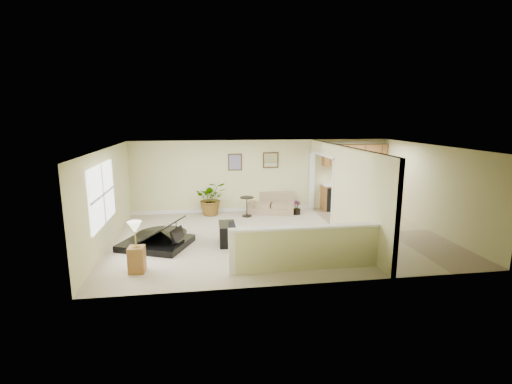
{
  "coord_description": "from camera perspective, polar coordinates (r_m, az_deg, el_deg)",
  "views": [
    {
      "loc": [
        -2.06,
        -9.69,
        3.3
      ],
      "look_at": [
        -0.59,
        0.4,
        1.21
      ],
      "focal_mm": 26.0,
      "sensor_mm": 36.0,
      "label": 1
    }
  ],
  "objects": [
    {
      "name": "back_wall",
      "position": [
        13.02,
        0.94,
        2.51
      ],
      "size": [
        9.0,
        0.04,
        2.5
      ],
      "primitive_type": "cube",
      "color": "beige",
      "rests_on": "floor"
    },
    {
      "name": "accent_table",
      "position": [
        12.37,
        -1.42,
        -1.86
      ],
      "size": [
        0.46,
        0.46,
        0.66
      ],
      "color": "black",
      "rests_on": "floor"
    },
    {
      "name": "wall_art_left",
      "position": [
        12.8,
        -3.25,
        4.6
      ],
      "size": [
        0.48,
        0.04,
        0.58
      ],
      "color": "#3D2C16",
      "rests_on": "back_wall"
    },
    {
      "name": "piano_bench",
      "position": [
        9.81,
        -4.47,
        -6.43
      ],
      "size": [
        0.43,
        0.83,
        0.55
      ],
      "primitive_type": "cube",
      "rotation": [
        0.0,
        0.0,
        -0.01
      ],
      "color": "black",
      "rests_on": "floor"
    },
    {
      "name": "loveseat",
      "position": [
        12.95,
        2.33,
        -1.64
      ],
      "size": [
        1.8,
        1.3,
        0.9
      ],
      "rotation": [
        0.0,
        0.0,
        -0.28
      ],
      "color": "tan",
      "rests_on": "floor"
    },
    {
      "name": "interior_partition",
      "position": [
        10.87,
        12.7,
        0.25
      ],
      "size": [
        0.18,
        5.99,
        2.5
      ],
      "color": "beige",
      "rests_on": "floor"
    },
    {
      "name": "left_window",
      "position": [
        9.68,
        -22.61,
        -0.34
      ],
      "size": [
        0.05,
        2.15,
        1.45
      ],
      "primitive_type": "cube",
      "color": "white",
      "rests_on": "left_wall"
    },
    {
      "name": "kitchen_vinyl",
      "position": [
        11.48,
        19.22,
        -5.77
      ],
      "size": [
        2.7,
        6.0,
        0.01
      ],
      "primitive_type": "cube",
      "color": "tan",
      "rests_on": "floor"
    },
    {
      "name": "small_plant",
      "position": [
        12.75,
        6.31,
        -2.55
      ],
      "size": [
        0.33,
        0.33,
        0.48
      ],
      "color": "black",
      "rests_on": "floor"
    },
    {
      "name": "ceiling",
      "position": [
        9.94,
        3.74,
        6.93
      ],
      "size": [
        9.0,
        6.0,
        0.04
      ],
      "primitive_type": "cube",
      "color": "silver",
      "rests_on": "back_wall"
    },
    {
      "name": "wall_mirror",
      "position": [
        12.96,
        2.28,
        4.92
      ],
      "size": [
        0.55,
        0.04,
        0.55
      ],
      "color": "#3D2C16",
      "rests_on": "back_wall"
    },
    {
      "name": "piano",
      "position": [
        9.98,
        -15.4,
        -4.34
      ],
      "size": [
        2.27,
        2.23,
        1.52
      ],
      "rotation": [
        0.0,
        0.0,
        -0.39
      ],
      "color": "black",
      "rests_on": "floor"
    },
    {
      "name": "pony_half_wall",
      "position": [
        8.18,
        7.45,
        -8.41
      ],
      "size": [
        3.42,
        0.22,
        1.0
      ],
      "color": "beige",
      "rests_on": "floor"
    },
    {
      "name": "kitchen_cabinets",
      "position": [
        13.7,
        14.41,
        0.99
      ],
      "size": [
        2.36,
        0.65,
        2.33
      ],
      "color": "olive",
      "rests_on": "floor"
    },
    {
      "name": "lamp_stand",
      "position": [
        8.41,
        -17.94,
        -8.63
      ],
      "size": [
        0.35,
        0.35,
        1.13
      ],
      "color": "olive",
      "rests_on": "floor"
    },
    {
      "name": "floor",
      "position": [
        10.44,
        3.56,
        -6.87
      ],
      "size": [
        9.0,
        9.0,
        0.0
      ],
      "primitive_type": "plane",
      "color": "#B5A48D",
      "rests_on": "ground"
    },
    {
      "name": "right_wall",
      "position": [
        11.88,
        25.41,
        0.51
      ],
      "size": [
        0.04,
        6.0,
        2.5
      ],
      "primitive_type": "cube",
      "color": "beige",
      "rests_on": "floor"
    },
    {
      "name": "left_wall",
      "position": [
        10.2,
        -21.93,
        -0.87
      ],
      "size": [
        0.04,
        6.0,
        2.5
      ],
      "primitive_type": "cube",
      "color": "beige",
      "rests_on": "floor"
    },
    {
      "name": "palm_plant",
      "position": [
        12.64,
        -6.86,
        -0.99
      ],
      "size": [
        1.08,
        0.95,
        1.15
      ],
      "color": "black",
      "rests_on": "floor"
    },
    {
      "name": "front_wall",
      "position": [
        7.29,
        8.51,
        -4.88
      ],
      "size": [
        9.0,
        0.04,
        2.5
      ],
      "primitive_type": "cube",
      "color": "beige",
      "rests_on": "floor"
    }
  ]
}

